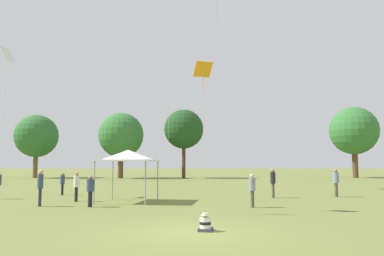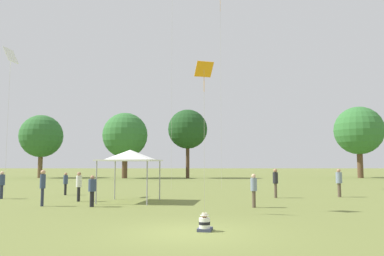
{
  "view_description": "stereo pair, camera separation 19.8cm",
  "coord_description": "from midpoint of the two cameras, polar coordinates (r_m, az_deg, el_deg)",
  "views": [
    {
      "loc": [
        -0.1,
        -12.16,
        2.2
      ],
      "look_at": [
        0.15,
        5.53,
        3.87
      ],
      "focal_mm": 35.0,
      "sensor_mm": 36.0,
      "label": 1
    },
    {
      "loc": [
        0.1,
        -12.16,
        2.2
      ],
      "look_at": [
        0.15,
        5.53,
        3.87
      ],
      "focal_mm": 35.0,
      "sensor_mm": 36.0,
      "label": 2
    }
  ],
  "objects": [
    {
      "name": "kite_1",
      "position": [
        18.02,
        1.37,
        8.33
      ],
      "size": [
        0.95,
        0.77,
        6.98
      ],
      "rotation": [
        0.0,
        0.0,
        2.64
      ],
      "color": "orange",
      "rests_on": "ground"
    },
    {
      "name": "ground_plane",
      "position": [
        12.36,
        -0.83,
        -15.64
      ],
      "size": [
        300.0,
        300.0,
        0.0
      ],
      "primitive_type": "plane",
      "color": "olive"
    },
    {
      "name": "person_standing_6",
      "position": [
        20.9,
        -22.35,
        -7.86
      ],
      "size": [
        0.39,
        0.39,
        1.86
      ],
      "rotation": [
        0.0,
        0.0,
        2.18
      ],
      "color": "#282D42",
      "rests_on": "ground"
    },
    {
      "name": "person_standing_4",
      "position": [
        27.6,
        -19.32,
        -7.72
      ],
      "size": [
        0.42,
        0.42,
        1.55
      ],
      "rotation": [
        0.0,
        0.0,
        2.6
      ],
      "color": "black",
      "rests_on": "ground"
    },
    {
      "name": "kite_4",
      "position": [
        35.4,
        3.71,
        18.85
      ],
      "size": [
        1.09,
        1.03,
        18.14
      ],
      "rotation": [
        0.0,
        0.0,
        1.75
      ],
      "color": "orange",
      "rests_on": "ground"
    },
    {
      "name": "person_standing_1",
      "position": [
        26.53,
        20.88,
        -7.44
      ],
      "size": [
        0.53,
        0.53,
        1.83
      ],
      "rotation": [
        0.0,
        0.0,
        1.06
      ],
      "color": "brown",
      "rests_on": "ground"
    },
    {
      "name": "distant_tree_3",
      "position": [
        61.18,
        -22.7,
        -1.15
      ],
      "size": [
        6.41,
        6.41,
        9.52
      ],
      "color": "brown",
      "rests_on": "ground"
    },
    {
      "name": "person_standing_2",
      "position": [
        24.73,
        12.01,
        -7.76
      ],
      "size": [
        0.37,
        0.37,
        1.85
      ],
      "rotation": [
        0.0,
        0.0,
        4.85
      ],
      "color": "brown",
      "rests_on": "ground"
    },
    {
      "name": "distant_tree_0",
      "position": [
        55.81,
        -1.36,
        -0.2
      ],
      "size": [
        5.86,
        5.86,
        10.2
      ],
      "color": "#473323",
      "rests_on": "ground"
    },
    {
      "name": "person_standing_0",
      "position": [
        19.85,
        -15.5,
        -8.86
      ],
      "size": [
        0.54,
        0.54,
        1.58
      ],
      "rotation": [
        0.0,
        0.0,
        2.54
      ],
      "color": "black",
      "rests_on": "ground"
    },
    {
      "name": "kite_2",
      "position": [
        28.29,
        -26.52,
        9.55
      ],
      "size": [
        0.68,
        1.14,
        9.93
      ],
      "rotation": [
        0.0,
        0.0,
        0.61
      ],
      "color": "white",
      "rests_on": "ground"
    },
    {
      "name": "person_standing_3",
      "position": [
        19.19,
        8.87,
        -8.89
      ],
      "size": [
        0.42,
        0.42,
        1.67
      ],
      "rotation": [
        0.0,
        0.0,
        5.1
      ],
      "color": "brown",
      "rests_on": "ground"
    },
    {
      "name": "canopy_tent",
      "position": [
        21.8,
        -9.96,
        -4.18
      ],
      "size": [
        3.58,
        3.58,
        2.97
      ],
      "rotation": [
        0.0,
        0.0,
        -0.15
      ],
      "color": "white",
      "rests_on": "ground"
    },
    {
      "name": "distant_tree_1",
      "position": [
        62.23,
        23.34,
        -0.41
      ],
      "size": [
        7.27,
        7.27,
        10.8
      ],
      "color": "brown",
      "rests_on": "ground"
    },
    {
      "name": "seated_toddler",
      "position": [
        12.54,
        1.58,
        -14.41
      ],
      "size": [
        0.55,
        0.63,
        0.6
      ],
      "rotation": [
        0.0,
        0.0,
        -0.2
      ],
      "color": "#383D56",
      "rests_on": "ground"
    },
    {
      "name": "person_standing_7",
      "position": [
        22.8,
        -17.43,
        -8.11
      ],
      "size": [
        0.45,
        0.45,
        1.69
      ],
      "rotation": [
        0.0,
        0.0,
        0.84
      ],
      "color": "black",
      "rests_on": "ground"
    },
    {
      "name": "distant_tree_2",
      "position": [
        56.35,
        -10.85,
        -1.1
      ],
      "size": [
        6.64,
        6.64,
        9.67
      ],
      "color": "brown",
      "rests_on": "ground"
    }
  ]
}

